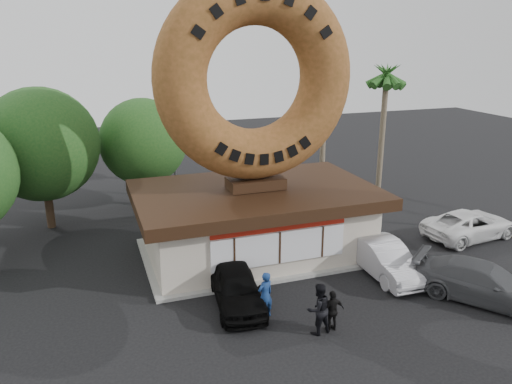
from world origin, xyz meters
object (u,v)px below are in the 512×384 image
Objects in this scene: person_center at (318,309)px; car_silver at (384,259)px; car_black at (237,287)px; car_white at (470,224)px; person_left at (265,295)px; giant_donut at (256,79)px; street_lamp at (175,129)px; person_right at (332,311)px; donut_shop at (256,219)px; car_grey at (483,282)px.

car_silver is at bearing -155.19° from person_center.
car_black is 0.85× the size of car_white.
person_left is 0.41× the size of car_black.
car_white is (11.20, -1.83, -7.59)m from giant_donut.
person_left is 0.39× the size of car_silver.
person_center is at bearing 111.21° from person_left.
car_black is (-0.44, -14.34, -3.73)m from street_lamp.
person_right is (0.56, -0.01, -0.18)m from person_center.
street_lamp is 15.86m from car_silver.
donut_shop reaches higher than car_black.
car_white is at bearing 176.49° from person_left.
person_right is at bearing -82.56° from street_lamp.
car_grey is 6.82m from car_white.
car_grey is at bearing -52.13° from car_silver.
car_black is 9.76m from car_grey.
person_right reaches higher than car_black.
car_grey is (7.03, -7.22, -1.00)m from donut_shop.
car_white is at bearing -42.19° from street_lamp.
person_left is 0.34× the size of car_grey.
giant_donut is 1.70× the size of car_grey.
giant_donut is 9.01m from car_black.
giant_donut is 13.65m from car_white.
giant_donut is 1.73× the size of car_white.
giant_donut reaches higher than car_black.
person_center is 0.36× the size of car_grey.
street_lamp is 1.73× the size of car_silver.
person_right reaches higher than car_grey.
street_lamp reaches higher than donut_shop.
street_lamp is 5.16× the size of person_right.
giant_donut reaches higher than person_center.
person_left is (0.29, -15.56, -3.57)m from street_lamp.
car_white is (4.17, 5.40, -0.05)m from car_grey.
person_center is at bearing 108.62° from car_white.
street_lamp is (-1.86, 10.02, 2.72)m from donut_shop.
car_black is at bearing -50.28° from person_right.
car_black is (-0.73, 1.22, -0.16)m from person_left.
person_right reaches higher than car_silver.
person_left is at bearing -165.15° from car_silver.
person_left is 2.54m from person_right.
donut_shop is at bearing -100.11° from person_center.
car_black is at bearing 124.55° from car_grey.
street_lamp is at bearing 100.50° from donut_shop.
giant_donut is 10.87m from street_lamp.
donut_shop is at bearing 96.04° from car_grey.
car_grey is at bearing -45.77° from donut_shop.
giant_donut is at bearing 90.00° from donut_shop.
car_white is at bearing 14.12° from car_grey.
giant_donut is 1.95× the size of car_silver.
giant_donut is 12.59m from car_grey.
person_right is 0.35× the size of car_black.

